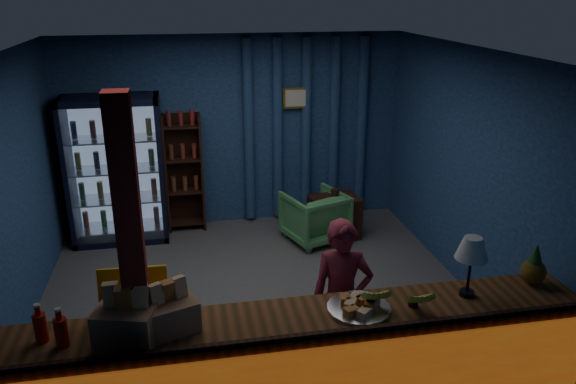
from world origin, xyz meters
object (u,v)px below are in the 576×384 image
(green_chair, at_px, (315,216))
(shopkeeper, at_px, (341,299))
(table_lamp, at_px, (472,250))
(pastry_tray, at_px, (359,306))

(green_chair, bearing_deg, shopkeeper, 62.34)
(green_chair, height_order, table_lamp, table_lamp)
(table_lamp, bearing_deg, green_chair, 97.60)
(shopkeeper, height_order, table_lamp, table_lamp)
(shopkeeper, xyz_separation_m, table_lamp, (0.83, -0.52, 0.63))
(shopkeeper, distance_m, pastry_tray, 0.62)
(pastry_tray, relative_size, table_lamp, 0.97)
(shopkeeper, distance_m, green_chair, 2.71)
(green_chair, distance_m, table_lamp, 3.35)
(shopkeeper, distance_m, table_lamp, 1.16)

